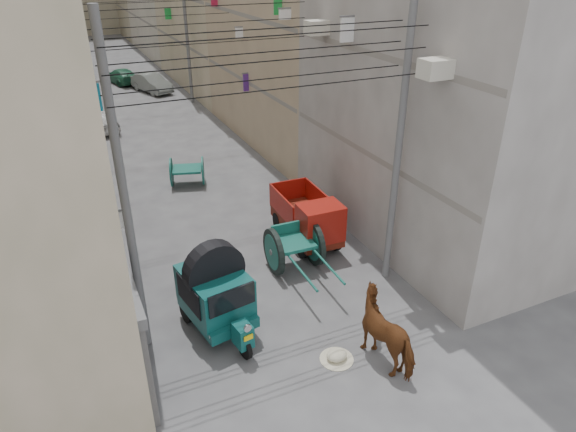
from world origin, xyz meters
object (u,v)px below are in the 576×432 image
tonga_cart (294,247)px  mini_truck (311,222)px  horse (389,331)px  distant_car_white (99,121)px  auto_rickshaw (216,291)px  feed_sack (337,355)px  second_cart (187,171)px  distant_car_grey (152,83)px  distant_car_green (122,76)px

tonga_cart → mini_truck: bearing=45.7°
horse → mini_truck: bearing=-108.6°
tonga_cart → horse: size_ratio=1.63×
distant_car_white → horse: bearing=88.8°
auto_rickshaw → feed_sack: 3.42m
second_cart → distant_car_white: (-2.47, 9.16, -0.08)m
feed_sack → horse: 1.41m
mini_truck → second_cart: (-2.47, 6.53, -0.20)m
distant_car_grey → distant_car_green: bearing=94.4°
auto_rickshaw → distant_car_white: 18.53m
distant_car_grey → second_cart: bearing=-115.0°
auto_rickshaw → distant_car_grey: 26.21m
distant_car_grey → distant_car_white: bearing=-138.8°
tonga_cart → distant_car_grey: 24.23m
auto_rickshaw → tonga_cart: size_ratio=0.87×
mini_truck → horse: mini_truck is taller
mini_truck → distant_car_grey: size_ratio=0.85×
horse → second_cart: bearing=-92.9°
horse → distant_car_grey: 28.81m
auto_rickshaw → tonga_cart: bearing=20.2°
tonga_cart → distant_car_green: 27.81m
auto_rickshaw → second_cart: bearing=70.3°
tonga_cart → horse: (0.33, -4.59, 0.09)m
horse → distant_car_white: size_ratio=0.60×
tonga_cart → horse: 4.60m
distant_car_white → distant_car_grey: bearing=-132.5°
feed_sack → distant_car_white: distant_car_white is taller
tonga_cart → distant_car_white: (-3.82, 16.77, -0.19)m
feed_sack → horse: horse is taller
second_cart → horse: size_ratio=0.84×
distant_car_green → tonga_cart: bearing=78.3°
feed_sack → horse: size_ratio=0.26×
tonga_cart → distant_car_white: bearing=104.3°
second_cart → feed_sack: bearing=-70.3°
mini_truck → distant_car_white: (-4.93, 15.69, -0.28)m
auto_rickshaw → tonga_cart: auto_rickshaw is taller
distant_car_white → mini_truck: bearing=95.3°
horse → auto_rickshaw: bearing=-51.1°
second_cart → feed_sack: second_cart is taller
mini_truck → feed_sack: bearing=-108.7°
tonga_cart → distant_car_green: size_ratio=0.88×
auto_rickshaw → distant_car_white: size_ratio=0.85×
feed_sack → distant_car_white: 21.12m
mini_truck → horse: (-0.78, -5.67, -0.00)m
tonga_cart → feed_sack: size_ratio=6.23×
auto_rickshaw → second_cart: (1.68, 9.35, -0.49)m
mini_truck → distant_car_green: mini_truck is taller
tonga_cart → auto_rickshaw: bearing=-148.8°
distant_car_white → tonga_cart: bearing=90.6°
auto_rickshaw → distant_car_white: bearing=82.9°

